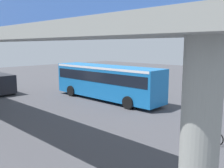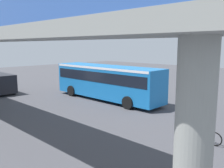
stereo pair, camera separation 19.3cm
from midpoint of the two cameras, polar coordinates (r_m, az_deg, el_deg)
name	(u,v)px [view 2 (the right image)]	position (r m, az deg, el deg)	size (l,w,h in m)	color
ground	(107,96)	(24.29, -0.95, -2.87)	(80.00, 80.00, 0.00)	#424247
city_bus	(106,80)	(22.49, -1.07, 1.05)	(11.54, 2.85, 3.15)	#196BB7
bicycle_green	(205,136)	(13.73, 21.21, -11.26)	(1.77, 0.44, 0.96)	black
pedestrian	(96,82)	(27.39, -3.55, 0.35)	(0.38, 0.38, 1.79)	#2D2D38
lane_dash_leftmost	(194,106)	(21.57, 18.73, -4.86)	(2.00, 0.20, 0.01)	silver
lane_dash_left	(153,99)	(23.48, 9.88, -3.40)	(2.00, 0.20, 0.01)	silver
lane_dash_centre	(122,93)	(25.88, 2.54, -2.13)	(2.00, 0.20, 0.01)	silver
lane_dash_right	(96,89)	(28.64, -3.47, -1.06)	(2.00, 0.20, 0.01)	silver
lane_dash_rightmost	(75,85)	(31.67, -8.37, -0.17)	(2.00, 0.20, 0.01)	silver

